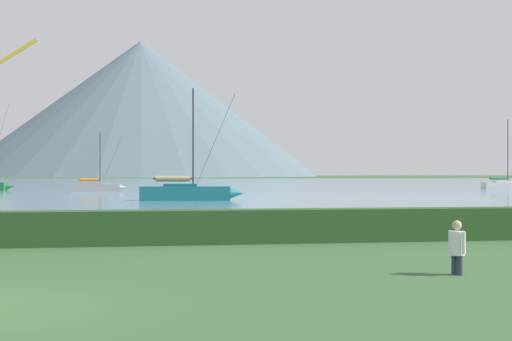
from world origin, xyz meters
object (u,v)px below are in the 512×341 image
object	(u,v)px
sailboat_slip_2	(97,187)
sailboat_slip_5	(187,192)
sailboat_slip_4	(505,185)
person_seated_viewer	(457,245)

from	to	relation	value
sailboat_slip_2	sailboat_slip_5	xyz separation A→B (m)	(9.02, -31.82, 0.15)
sailboat_slip_4	person_seated_viewer	distance (m)	92.60
sailboat_slip_5	person_seated_viewer	size ratio (longest dim) A/B	7.51
sailboat_slip_2	sailboat_slip_5	world-z (taller)	sailboat_slip_5
sailboat_slip_2	sailboat_slip_5	size ratio (longest dim) A/B	0.78
person_seated_viewer	sailboat_slip_2	bearing A→B (deg)	85.35
sailboat_slip_5	person_seated_viewer	bearing A→B (deg)	-80.29
sailboat_slip_4	sailboat_slip_5	xyz separation A→B (m)	(-47.36, -35.47, 0.11)
sailboat_slip_2	sailboat_slip_4	distance (m)	56.50
person_seated_viewer	sailboat_slip_5	bearing A→B (deg)	80.33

